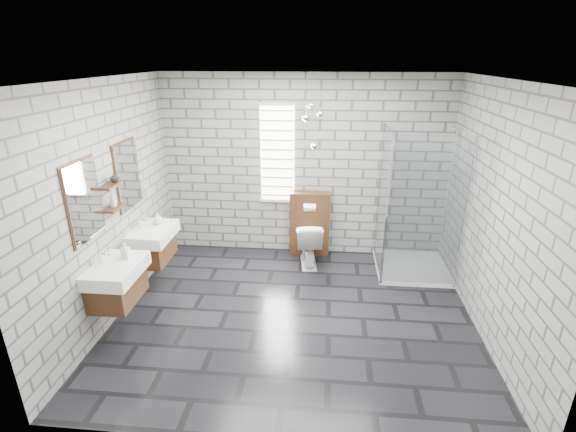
# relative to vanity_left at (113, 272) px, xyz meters

# --- Properties ---
(floor) EXTENTS (4.20, 3.60, 0.02)m
(floor) POSITION_rel_vanity_left_xyz_m (1.91, 0.49, -0.77)
(floor) COLOR black
(floor) RESTS_ON ground
(ceiling) EXTENTS (4.20, 3.60, 0.02)m
(ceiling) POSITION_rel_vanity_left_xyz_m (1.91, 0.49, 1.95)
(ceiling) COLOR white
(ceiling) RESTS_ON wall_back
(wall_back) EXTENTS (4.20, 0.02, 2.70)m
(wall_back) POSITION_rel_vanity_left_xyz_m (1.91, 2.30, 0.59)
(wall_back) COLOR gray
(wall_back) RESTS_ON floor
(wall_front) EXTENTS (4.20, 0.02, 2.70)m
(wall_front) POSITION_rel_vanity_left_xyz_m (1.91, -1.32, 0.59)
(wall_front) COLOR gray
(wall_front) RESTS_ON floor
(wall_left) EXTENTS (0.02, 3.60, 2.70)m
(wall_left) POSITION_rel_vanity_left_xyz_m (-0.20, 0.49, 0.59)
(wall_left) COLOR gray
(wall_left) RESTS_ON floor
(wall_right) EXTENTS (0.02, 3.60, 2.70)m
(wall_right) POSITION_rel_vanity_left_xyz_m (4.02, 0.49, 0.59)
(wall_right) COLOR gray
(wall_right) RESTS_ON floor
(vanity_left) EXTENTS (0.47, 0.70, 1.57)m
(vanity_left) POSITION_rel_vanity_left_xyz_m (0.00, 0.00, 0.00)
(vanity_left) COLOR #492B16
(vanity_left) RESTS_ON wall_left
(vanity_right) EXTENTS (0.47, 0.70, 1.57)m
(vanity_right) POSITION_rel_vanity_left_xyz_m (0.00, 0.98, 0.00)
(vanity_right) COLOR #492B16
(vanity_right) RESTS_ON wall_left
(shelf_lower) EXTENTS (0.14, 0.30, 0.03)m
(shelf_lower) POSITION_rel_vanity_left_xyz_m (-0.12, 0.44, 0.56)
(shelf_lower) COLOR #492B16
(shelf_lower) RESTS_ON wall_left
(shelf_upper) EXTENTS (0.14, 0.30, 0.03)m
(shelf_upper) POSITION_rel_vanity_left_xyz_m (-0.12, 0.44, 0.82)
(shelf_upper) COLOR #492B16
(shelf_upper) RESTS_ON wall_left
(window) EXTENTS (0.56, 0.05, 1.48)m
(window) POSITION_rel_vanity_left_xyz_m (1.51, 2.27, 0.79)
(window) COLOR white
(window) RESTS_ON wall_back
(cistern_panel) EXTENTS (0.60, 0.20, 1.00)m
(cistern_panel) POSITION_rel_vanity_left_xyz_m (2.01, 2.19, -0.26)
(cistern_panel) COLOR #492B16
(cistern_panel) RESTS_ON floor
(flush_plate) EXTENTS (0.18, 0.01, 0.12)m
(flush_plate) POSITION_rel_vanity_left_xyz_m (2.01, 2.08, 0.04)
(flush_plate) COLOR silver
(flush_plate) RESTS_ON cistern_panel
(shower_enclosure) EXTENTS (1.00, 1.00, 2.03)m
(shower_enclosure) POSITION_rel_vanity_left_xyz_m (3.41, 1.67, -0.25)
(shower_enclosure) COLOR white
(shower_enclosure) RESTS_ON floor
(pendant_cluster) EXTENTS (0.27, 0.25, 0.97)m
(pendant_cluster) POSITION_rel_vanity_left_xyz_m (2.02, 1.85, 1.36)
(pendant_cluster) COLOR silver
(pendant_cluster) RESTS_ON ceiling
(toilet) EXTENTS (0.45, 0.70, 0.68)m
(toilet) POSITION_rel_vanity_left_xyz_m (2.01, 1.84, -0.42)
(toilet) COLOR white
(toilet) RESTS_ON floor
(soap_bottle_a) EXTENTS (0.09, 0.09, 0.18)m
(soap_bottle_a) POSITION_rel_vanity_left_xyz_m (0.09, 0.15, 0.18)
(soap_bottle_a) COLOR #B2B2B2
(soap_bottle_a) RESTS_ON vanity_left
(soap_bottle_b) EXTENTS (0.14, 0.14, 0.15)m
(soap_bottle_b) POSITION_rel_vanity_left_xyz_m (0.07, 1.12, 0.17)
(soap_bottle_b) COLOR #B2B2B2
(soap_bottle_b) RESTS_ON vanity_right
(soap_bottle_c) EXTENTS (0.09, 0.09, 0.18)m
(soap_bottle_c) POSITION_rel_vanity_left_xyz_m (-0.11, 0.43, 0.67)
(soap_bottle_c) COLOR #B2B2B2
(soap_bottle_c) RESTS_ON shelf_lower
(vase) EXTENTS (0.12, 0.12, 0.10)m
(vase) POSITION_rel_vanity_left_xyz_m (-0.11, 0.53, 0.89)
(vase) COLOR #B2B2B2
(vase) RESTS_ON shelf_upper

